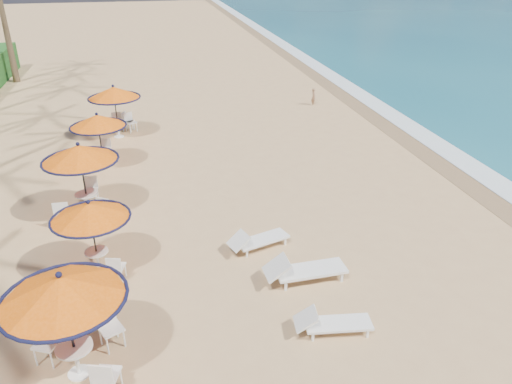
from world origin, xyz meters
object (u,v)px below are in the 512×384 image
Objects in this scene: station_1 at (90,219)px; lounger_mid at (303,269)px; station_2 at (81,163)px; lounger_far at (257,240)px; station_4 at (116,98)px; lounger_near at (330,322)px; station_0 at (66,300)px; station_3 at (98,125)px.

station_1 is 5.62m from lounger_mid.
lounger_mid is (5.25, -1.58, -1.28)m from station_1.
station_2 is 6.12m from lounger_far.
station_1 is 0.98× the size of lounger_mid.
station_4 is at bearing 92.90° from lounger_far.
station_1 reaches higher than lounger_near.
station_4 reaches higher than lounger_mid.
station_1 is at bearing -91.62° from station_4.
station_0 is 1.18× the size of station_1.
station_4 reaches higher than station_3.
station_2 is at bearing 98.49° from station_1.
station_0 is 1.15× the size of lounger_mid.
station_3 reaches higher than lounger_far.
station_0 reaches higher than station_2.
lounger_mid is at bearing -16.73° from station_1.
lounger_far is (4.94, -3.27, -1.52)m from station_2.
station_0 is at bearing -91.79° from station_4.
lounger_near is 2.02m from lounger_mid.
lounger_near is at bearing -34.20° from station_1.
station_4 reaches higher than lounger_near.
station_3 reaches higher than lounger_mid.
station_4 is 15.52m from lounger_near.
lounger_far is at bearing -69.25° from station_4.
station_0 is 1.01× the size of station_2.
lounger_mid is at bearing -68.64° from station_4.
station_0 is at bearing -161.30° from lounger_mid.
lounger_mid is (5.39, 2.03, -1.49)m from station_0.
lounger_mid is (5.51, -9.04, -1.36)m from station_3.
station_2 reaches higher than lounger_far.
station_0 is 7.09m from station_2.
station_3 is at bearing 86.34° from station_2.
lounger_mid reaches higher than lounger_near.
station_3 is (-0.12, 11.07, -0.13)m from station_0.
station_2 is 1.02× the size of station_4.
station_4 is at bearing 88.38° from station_1.
station_2 is 1.10× the size of station_3.
station_2 is (-0.52, 3.48, 0.19)m from station_1.
station_2 is at bearing 128.60° from lounger_far.
station_1 is 0.95× the size of station_3.
station_4 is at bearing 109.45° from lounger_mid.
lounger_mid is at bearing -58.63° from station_3.
station_0 reaches higher than lounger_mid.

